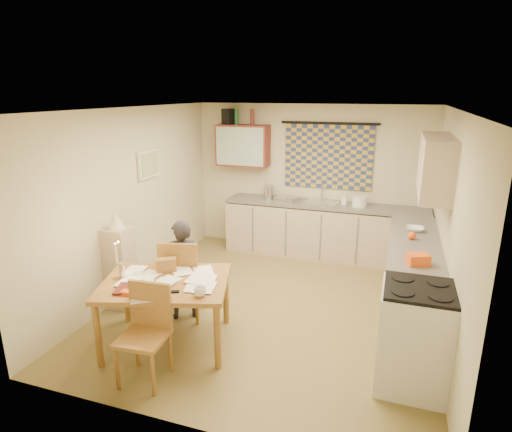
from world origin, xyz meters
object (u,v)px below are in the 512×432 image
(counter_back, at_px, (324,231))
(dining_table, at_px, (167,312))
(stove, at_px, (415,337))
(person, at_px, (182,270))
(counter_right, at_px, (412,287))
(shelf_stand, at_px, (120,268))
(chair_far, at_px, (184,293))

(counter_back, height_order, dining_table, counter_back)
(stove, relative_size, person, 0.81)
(counter_right, relative_size, stove, 2.92)
(counter_back, bearing_deg, stove, -65.64)
(person, bearing_deg, counter_back, -147.89)
(counter_right, height_order, stove, stove)
(shelf_stand, bearing_deg, chair_far, -0.25)
(shelf_stand, bearing_deg, stove, -7.50)
(dining_table, bearing_deg, counter_back, 52.63)
(counter_back, relative_size, chair_far, 3.20)
(chair_far, bearing_deg, dining_table, 85.76)
(dining_table, bearing_deg, counter_right, 11.09)
(stove, relative_size, dining_table, 0.65)
(counter_back, bearing_deg, dining_table, -110.44)
(counter_back, distance_m, stove, 3.33)
(counter_back, bearing_deg, person, -116.38)
(counter_right, bearing_deg, counter_back, 127.54)
(counter_right, xyz_separation_m, chair_far, (-2.65, -0.78, -0.13))
(dining_table, relative_size, shelf_stand, 1.47)
(person, bearing_deg, chair_far, -141.08)
(counter_back, bearing_deg, shelf_stand, -130.19)
(counter_back, height_order, stove, stove)
(counter_right, distance_m, stove, 1.25)
(dining_table, relative_size, chair_far, 1.51)
(counter_right, height_order, shelf_stand, shelf_stand)
(counter_back, distance_m, shelf_stand, 3.36)
(person, relative_size, shelf_stand, 1.19)
(counter_back, relative_size, counter_right, 1.12)
(counter_right, distance_m, dining_table, 2.88)
(stove, distance_m, person, 2.69)
(stove, bearing_deg, chair_far, 170.10)
(counter_back, distance_m, chair_far, 2.87)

